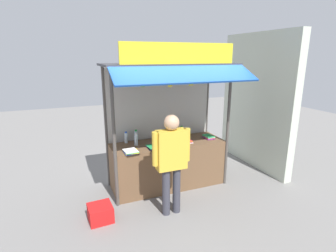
% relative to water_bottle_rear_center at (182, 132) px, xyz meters
% --- Properties ---
extents(ground_plane, '(20.00, 20.00, 0.00)m').
position_rel_water_bottle_rear_center_xyz_m(ground_plane, '(-0.39, -0.18, -1.07)').
color(ground_plane, slate).
extents(stall_counter, '(2.31, 0.79, 0.95)m').
position_rel_water_bottle_rear_center_xyz_m(stall_counter, '(-0.39, -0.18, -0.60)').
color(stall_counter, brown).
rests_on(stall_counter, ground).
extents(stall_structure, '(2.51, 1.59, 2.88)m').
position_rel_water_bottle_rear_center_xyz_m(stall_structure, '(-0.39, -0.08, 0.68)').
color(stall_structure, '#4C4742').
rests_on(stall_structure, ground).
extents(water_bottle_rear_center, '(0.07, 0.07, 0.26)m').
position_rel_water_bottle_rear_center_xyz_m(water_bottle_rear_center, '(0.00, 0.00, 0.00)').
color(water_bottle_rear_center, silver).
rests_on(water_bottle_rear_center, stall_counter).
extents(water_bottle_far_left, '(0.07, 0.07, 0.24)m').
position_rel_water_bottle_rear_center_xyz_m(water_bottle_far_left, '(-0.14, -0.07, -0.01)').
color(water_bottle_far_left, silver).
rests_on(water_bottle_far_left, stall_counter).
extents(water_bottle_back_left, '(0.07, 0.07, 0.24)m').
position_rel_water_bottle_rear_center_xyz_m(water_bottle_back_left, '(-1.18, 0.13, -0.01)').
color(water_bottle_back_left, silver).
rests_on(water_bottle_back_left, stall_counter).
extents(water_bottle_mid_left, '(0.07, 0.07, 0.25)m').
position_rel_water_bottle_rear_center_xyz_m(water_bottle_mid_left, '(-0.97, 0.15, -0.01)').
color(water_bottle_mid_left, silver).
rests_on(water_bottle_mid_left, stall_counter).
extents(water_bottle_back_right, '(0.08, 0.08, 0.29)m').
position_rel_water_bottle_rear_center_xyz_m(water_bottle_back_right, '(-0.09, 0.11, 0.01)').
color(water_bottle_back_right, silver).
rests_on(water_bottle_back_right, stall_counter).
extents(water_bottle_mid_right, '(0.07, 0.07, 0.24)m').
position_rel_water_bottle_rear_center_xyz_m(water_bottle_mid_right, '(-1.03, -0.09, -0.01)').
color(water_bottle_mid_right, silver).
rests_on(water_bottle_mid_right, stall_counter).
extents(magazine_stack_far_right, '(0.27, 0.31, 0.04)m').
position_rel_water_bottle_rear_center_xyz_m(magazine_stack_far_right, '(-1.23, -0.46, -0.10)').
color(magazine_stack_far_right, black).
rests_on(magazine_stack_far_right, stall_counter).
extents(magazine_stack_front_right, '(0.20, 0.28, 0.06)m').
position_rel_water_bottle_rear_center_xyz_m(magazine_stack_front_right, '(0.53, -0.23, -0.09)').
color(magazine_stack_front_right, black).
rests_on(magazine_stack_front_right, stall_counter).
extents(magazine_stack_front_left, '(0.23, 0.30, 0.04)m').
position_rel_water_bottle_rear_center_xyz_m(magazine_stack_front_left, '(-0.78, -0.37, -0.11)').
color(magazine_stack_front_left, black).
rests_on(magazine_stack_front_left, stall_counter).
extents(magazine_stack_right, '(0.19, 0.31, 0.05)m').
position_rel_water_bottle_rear_center_xyz_m(magazine_stack_right, '(-0.03, -0.27, -0.10)').
color(magazine_stack_right, white).
rests_on(magazine_stack_right, stall_counter).
extents(banana_bunch_inner_left, '(0.12, 0.11, 0.26)m').
position_rel_water_bottle_rear_center_xyz_m(banana_bunch_inner_left, '(-0.15, -0.67, 1.15)').
color(banana_bunch_inner_left, '#332D23').
extents(banana_bunch_inner_right, '(0.09, 0.09, 0.24)m').
position_rel_water_bottle_rear_center_xyz_m(banana_bunch_inner_right, '(-1.04, -0.67, 1.16)').
color(banana_bunch_inner_right, '#332D23').
extents(banana_bunch_leftmost, '(0.09, 0.10, 0.26)m').
position_rel_water_bottle_rear_center_xyz_m(banana_bunch_leftmost, '(-0.56, -0.67, 1.15)').
color(banana_bunch_leftmost, '#332D23').
extents(vendor_person, '(0.67, 0.25, 1.76)m').
position_rel_water_bottle_rear_center_xyz_m(vendor_person, '(-0.72, -1.16, -0.01)').
color(vendor_person, '#383842').
rests_on(vendor_person, ground).
extents(plastic_crate, '(0.40, 0.40, 0.27)m').
position_rel_water_bottle_rear_center_xyz_m(plastic_crate, '(-1.90, -0.92, -0.93)').
color(plastic_crate, red).
rests_on(plastic_crate, ground).
extents(neighbour_wall, '(0.20, 2.40, 3.18)m').
position_rel_water_bottle_rear_center_xyz_m(neighbour_wall, '(2.03, 0.12, 0.52)').
color(neighbour_wall, beige).
rests_on(neighbour_wall, ground).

